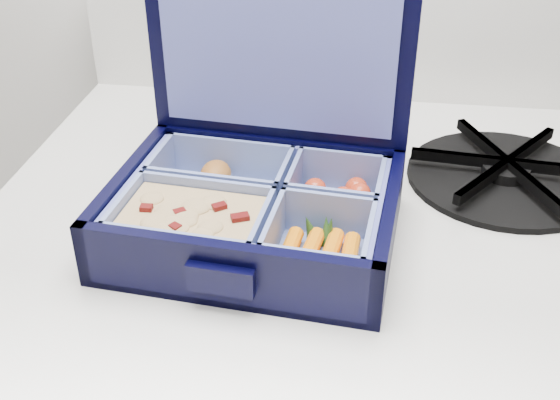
# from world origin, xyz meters

# --- Properties ---
(bento_box) EXTENTS (0.26, 0.21, 0.06)m
(bento_box) POSITION_xyz_m (-0.36, 1.59, 0.94)
(bento_box) COLOR black
(bento_box) RESTS_ON stove
(burner_grate) EXTENTS (0.22, 0.22, 0.03)m
(burner_grate) POSITION_xyz_m (-0.13, 1.73, 0.93)
(burner_grate) COLOR black
(burner_grate) RESTS_ON stove
(burner_grate_rear) EXTENTS (0.23, 0.23, 0.02)m
(burner_grate_rear) POSITION_xyz_m (-0.44, 1.89, 0.92)
(burner_grate_rear) COLOR black
(burner_grate_rear) RESTS_ON stove
(fork) EXTENTS (0.09, 0.16, 0.01)m
(fork) POSITION_xyz_m (-0.29, 1.73, 0.92)
(fork) COLOR #B1B1B2
(fork) RESTS_ON stove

